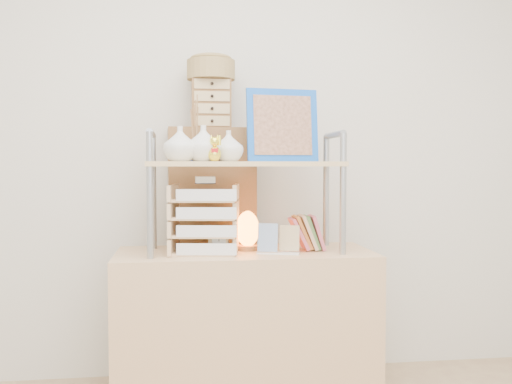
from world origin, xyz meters
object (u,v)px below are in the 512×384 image
cabinet (212,256)px  letter_tray (205,222)px  salt_lamp (247,230)px  desk (245,330)px

cabinet → letter_tray: size_ratio=3.82×
letter_tray → salt_lamp: (0.20, 0.06, -0.05)m
desk → salt_lamp: size_ratio=6.39×
letter_tray → desk: bearing=6.3°
desk → salt_lamp: (0.02, 0.04, 0.47)m
letter_tray → salt_lamp: letter_tray is taller
cabinet → salt_lamp: cabinet is taller
desk → cabinet: bearing=110.3°
letter_tray → cabinet: bearing=82.7°
desk → letter_tray: 0.55m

